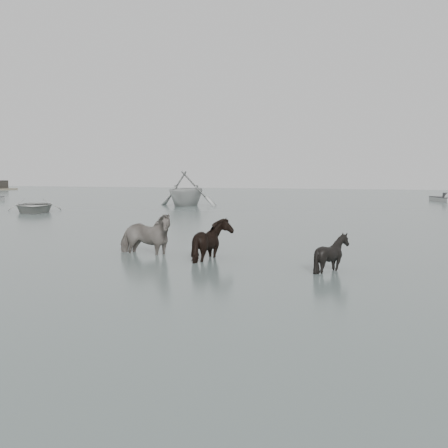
{
  "coord_description": "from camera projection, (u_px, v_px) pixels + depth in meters",
  "views": [
    {
      "loc": [
        4.61,
        -12.01,
        2.38
      ],
      "look_at": [
        -0.07,
        2.18,
        1.0
      ],
      "focal_mm": 45.0,
      "sensor_mm": 36.0,
      "label": 1
    }
  ],
  "objects": [
    {
      "name": "ground",
      "position": [
        198.0,
        275.0,
        13.02
      ],
      "size": [
        140.0,
        140.0,
        0.0
      ],
      "primitive_type": "plane",
      "color": "#4F5D5A",
      "rests_on": "ground"
    },
    {
      "name": "pony_dark",
      "position": [
        213.0,
        233.0,
        15.33
      ],
      "size": [
        1.68,
        1.79,
        1.45
      ],
      "primitive_type": "imported",
      "rotation": [
        0.0,
        0.0,
        1.95
      ],
      "color": "black",
      "rests_on": "ground"
    },
    {
      "name": "pony_black",
      "position": [
        332.0,
        248.0,
        13.5
      ],
      "size": [
        1.26,
        1.19,
        1.13
      ],
      "primitive_type": "imported",
      "rotation": [
        0.0,
        0.0,
        1.89
      ],
      "color": "black",
      "rests_on": "ground"
    },
    {
      "name": "skiff_mid",
      "position": [
        447.0,
        197.0,
        45.77
      ],
      "size": [
        3.22,
        5.24,
        0.75
      ],
      "primitive_type": null,
      "rotation": [
        0.0,
        0.0,
        -1.22
      ],
      "color": "#969896",
      "rests_on": "ground"
    },
    {
      "name": "rowboat_trail",
      "position": [
        186.0,
        187.0,
        39.94
      ],
      "size": [
        4.38,
        5.05,
        2.61
      ],
      "primitive_type": "imported",
      "rotation": [
        0.0,
        0.0,
        3.12
      ],
      "color": "#ADB0AD",
      "rests_on": "ground"
    },
    {
      "name": "pony_pinto",
      "position": [
        145.0,
        227.0,
        16.28
      ],
      "size": [
        1.97,
        1.03,
        1.61
      ],
      "primitive_type": "imported",
      "rotation": [
        0.0,
        0.0,
        1.49
      ],
      "color": "black",
      "rests_on": "ground"
    },
    {
      "name": "rowboat_lead",
      "position": [
        34.0,
        204.0,
        33.58
      ],
      "size": [
        5.15,
        5.49,
        0.93
      ],
      "primitive_type": "imported",
      "rotation": [
        0.0,
        0.0,
        0.6
      ],
      "color": "#A6A7A2",
      "rests_on": "ground"
    }
  ]
}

